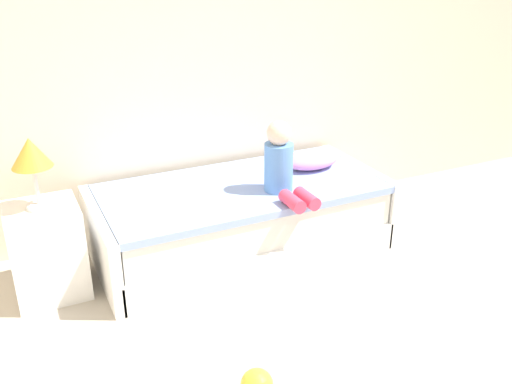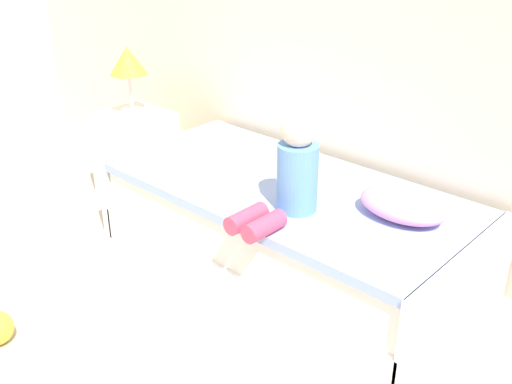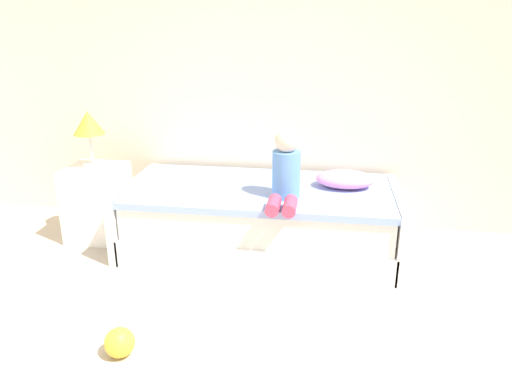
{
  "view_description": "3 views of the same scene",
  "coord_description": "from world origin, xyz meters",
  "px_view_note": "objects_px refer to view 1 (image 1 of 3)",
  "views": [
    {
      "loc": [
        -1.77,
        -1.38,
        2.07
      ],
      "look_at": [
        -0.27,
        1.75,
        0.55
      ],
      "focal_mm": 39.38,
      "sensor_mm": 36.0,
      "label": 1
    },
    {
      "loc": [
        1.57,
        -0.25,
        1.86
      ],
      "look_at": [
        -0.27,
        1.75,
        0.55
      ],
      "focal_mm": 41.81,
      "sensor_mm": 36.0,
      "label": 2
    },
    {
      "loc": [
        0.21,
        -1.47,
        1.71
      ],
      "look_at": [
        -0.27,
        1.75,
        0.55
      ],
      "focal_mm": 33.95,
      "sensor_mm": 36.0,
      "label": 3
    }
  ],
  "objects_px": {
    "table_lamp": "(31,156)",
    "pillow": "(311,160)",
    "nightstand": "(47,251)",
    "bed": "(241,218)",
    "child_figure": "(282,165)"
  },
  "relations": [
    {
      "from": "table_lamp",
      "to": "child_figure",
      "type": "relative_size",
      "value": 0.88
    },
    {
      "from": "child_figure",
      "to": "pillow",
      "type": "bearing_deg",
      "value": 37.55
    },
    {
      "from": "bed",
      "to": "nightstand",
      "type": "distance_m",
      "value": 1.35
    },
    {
      "from": "bed",
      "to": "child_figure",
      "type": "bearing_deg",
      "value": -47.82
    },
    {
      "from": "table_lamp",
      "to": "pillow",
      "type": "height_order",
      "value": "table_lamp"
    },
    {
      "from": "table_lamp",
      "to": "pillow",
      "type": "relative_size",
      "value": 1.02
    },
    {
      "from": "child_figure",
      "to": "pillow",
      "type": "distance_m",
      "value": 0.56
    },
    {
      "from": "pillow",
      "to": "nightstand",
      "type": "bearing_deg",
      "value": -177.12
    },
    {
      "from": "pillow",
      "to": "child_figure",
      "type": "bearing_deg",
      "value": -142.45
    },
    {
      "from": "bed",
      "to": "child_figure",
      "type": "height_order",
      "value": "child_figure"
    },
    {
      "from": "bed",
      "to": "pillow",
      "type": "bearing_deg",
      "value": 8.96
    },
    {
      "from": "table_lamp",
      "to": "nightstand",
      "type": "bearing_deg",
      "value": 180.0
    },
    {
      "from": "bed",
      "to": "nightstand",
      "type": "relative_size",
      "value": 3.52
    },
    {
      "from": "nightstand",
      "to": "bed",
      "type": "bearing_deg",
      "value": -0.0
    },
    {
      "from": "nightstand",
      "to": "table_lamp",
      "type": "xyz_separation_m",
      "value": [
        0.0,
        0.0,
        0.64
      ]
    }
  ]
}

